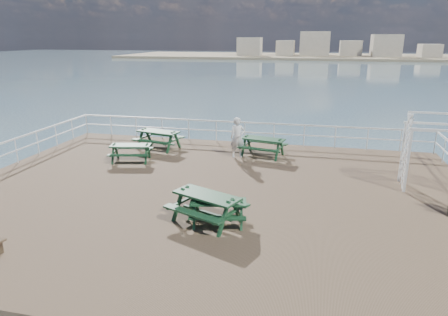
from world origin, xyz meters
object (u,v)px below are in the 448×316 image
picnic_table_c (263,143)px  picnic_table_a (158,136)px  trellis_arbor (437,156)px  picnic_table_e (218,207)px  person (238,138)px  picnic_table_b (131,149)px  picnic_table_d (207,202)px

picnic_table_c → picnic_table_a: bearing=-169.2°
trellis_arbor → picnic_table_e: bearing=-145.8°
picnic_table_a → person: 4.02m
picnic_table_a → person: (3.97, -0.57, 0.27)m
picnic_table_c → picnic_table_e: picnic_table_c is taller
picnic_table_b → picnic_table_d: size_ratio=0.80×
trellis_arbor → person: size_ratio=1.53×
picnic_table_e → person: person is taller
picnic_table_b → picnic_table_e: bearing=-56.3°
picnic_table_d → picnic_table_a: bearing=144.0°
picnic_table_d → picnic_table_e: 0.36m
person → trellis_arbor: bearing=-38.5°
picnic_table_e → trellis_arbor: (6.75, 4.31, 0.72)m
picnic_table_a → picnic_table_d: (4.36, -7.17, -0.01)m
picnic_table_a → picnic_table_d: 8.39m
picnic_table_c → person: person is taller
picnic_table_e → person: bearing=85.5°
picnic_table_b → picnic_table_d: bearing=-58.2°
picnic_table_a → picnic_table_c: bearing=11.2°
picnic_table_d → person: bearing=116.1°
picnic_table_d → picnic_table_e: bearing=20.8°
picnic_table_a → picnic_table_b: size_ratio=1.19×
picnic_table_b → picnic_table_a: bearing=67.8°
picnic_table_c → picnic_table_d: bearing=-83.1°
picnic_table_a → trellis_arbor: size_ratio=0.84×
picnic_table_a → person: size_ratio=1.29×
trellis_arbor → picnic_table_d: bearing=-147.1°
picnic_table_b → picnic_table_d: (4.76, -4.98, 0.09)m
picnic_table_d → trellis_arbor: bearing=54.0°
picnic_table_c → person: bearing=-145.7°
picnic_table_a → picnic_table_d: bearing=-45.9°
picnic_table_c → picnic_table_e: size_ratio=1.21×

